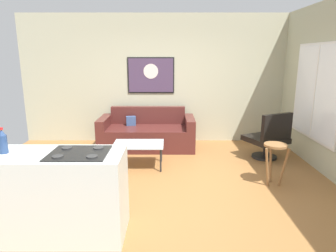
{
  "coord_description": "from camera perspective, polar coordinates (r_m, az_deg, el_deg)",
  "views": [
    {
      "loc": [
        0.04,
        -4.19,
        1.91
      ],
      "look_at": [
        0.06,
        0.9,
        0.7
      ],
      "focal_mm": 31.56,
      "sensor_mm": 36.0,
      "label": 1
    }
  ],
  "objects": [
    {
      "name": "couch",
      "position": [
        6.28,
        -4.27,
        -1.58
      ],
      "size": [
        1.98,
        0.9,
        0.83
      ],
      "color": "#4E211E",
      "rests_on": "ground"
    },
    {
      "name": "window",
      "position": [
        5.72,
        26.35,
        5.91
      ],
      "size": [
        0.03,
        1.58,
        1.66
      ],
      "color": "silver"
    },
    {
      "name": "armchair",
      "position": [
        5.84,
        18.68,
        -2.08
      ],
      "size": [
        0.88,
        0.87,
        0.9
      ],
      "color": "black",
      "rests_on": "ground"
    },
    {
      "name": "soda_bottle",
      "position": [
        3.48,
        -29.53,
        -2.7
      ],
      "size": [
        0.09,
        0.09,
        0.27
      ],
      "color": "navy",
      "rests_on": "kitchen_counter"
    },
    {
      "name": "coffee_table",
      "position": [
        5.19,
        -5.95,
        -3.78
      ],
      "size": [
        0.87,
        0.59,
        0.42
      ],
      "color": "silver",
      "rests_on": "ground"
    },
    {
      "name": "right_wall",
      "position": [
        5.2,
        29.74,
        6.01
      ],
      "size": [
        0.05,
        6.4,
        2.8
      ],
      "primitive_type": "cube",
      "color": "#AFB192",
      "rests_on": "ground"
    },
    {
      "name": "bar_stool",
      "position": [
        4.69,
        19.73,
        -4.89
      ],
      "size": [
        0.38,
        0.38,
        0.64
      ],
      "color": "olive",
      "rests_on": "ground"
    },
    {
      "name": "kitchen_counter",
      "position": [
        3.45,
        -20.65,
        -12.31
      ],
      "size": [
        1.42,
        0.64,
        0.95
      ],
      "color": "silver",
      "rests_on": "ground"
    },
    {
      "name": "wall_painting",
      "position": [
        6.59,
        -3.56,
        9.76
      ],
      "size": [
        1.03,
        0.03,
        0.78
      ],
      "color": "black"
    },
    {
      "name": "ground",
      "position": [
        4.61,
        -0.71,
        -11.37
      ],
      "size": [
        6.4,
        6.4,
        0.04
      ],
      "primitive_type": "cube",
      "color": "olive"
    },
    {
      "name": "back_wall",
      "position": [
        6.63,
        -0.58,
        8.97
      ],
      "size": [
        6.4,
        0.05,
        2.8
      ],
      "primitive_type": "cube",
      "color": "#B3B294",
      "rests_on": "ground"
    }
  ]
}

